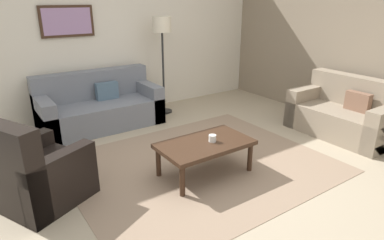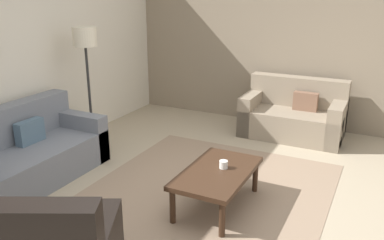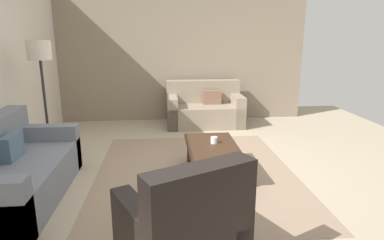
{
  "view_description": "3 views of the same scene",
  "coord_description": "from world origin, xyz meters",
  "views": [
    {
      "loc": [
        -2.22,
        -3.05,
        2.0
      ],
      "look_at": [
        -0.11,
        0.03,
        0.62
      ],
      "focal_mm": 30.95,
      "sensor_mm": 36.0,
      "label": 1
    },
    {
      "loc": [
        -3.57,
        -1.65,
        2.2
      ],
      "look_at": [
        0.17,
        0.21,
        0.82
      ],
      "focal_mm": 37.56,
      "sensor_mm": 36.0,
      "label": 2
    },
    {
      "loc": [
        -4.05,
        0.41,
        1.77
      ],
      "look_at": [
        -0.09,
        0.05,
        0.75
      ],
      "focal_mm": 30.89,
      "sensor_mm": 36.0,
      "label": 3
    }
  ],
  "objects": [
    {
      "name": "ground_plane",
      "position": [
        0.0,
        0.0,
        0.0
      ],
      "size": [
        8.0,
        8.0,
        0.0
      ],
      "primitive_type": "plane",
      "color": "tan"
    },
    {
      "name": "couch_main",
      "position": [
        -0.55,
        2.1,
        0.3
      ],
      "size": [
        1.9,
        0.89,
        0.88
      ],
      "color": "slate",
      "rests_on": "ground_plane"
    },
    {
      "name": "area_rug",
      "position": [
        0.0,
        0.0,
        0.0
      ],
      "size": [
        3.13,
        2.59,
        0.01
      ],
      "primitive_type": "cube",
      "color": "gray",
      "rests_on": "ground_plane"
    },
    {
      "name": "coffee_table",
      "position": [
        -0.08,
        -0.21,
        0.36
      ],
      "size": [
        1.1,
        0.64,
        0.41
      ],
      "color": "#382316",
      "rests_on": "ground_plane"
    },
    {
      "name": "stone_feature_panel",
      "position": [
        3.0,
        0.0,
        1.4
      ],
      "size": [
        0.12,
        5.2,
        2.8
      ],
      "primitive_type": "cube",
      "color": "gray",
      "rests_on": "ground_plane"
    },
    {
      "name": "couch_loveseat",
      "position": [
        2.47,
        -0.42,
        0.3
      ],
      "size": [
        0.85,
        1.51,
        0.88
      ],
      "color": "gray",
      "rests_on": "ground_plane"
    },
    {
      "name": "lamp_standing",
      "position": [
        0.67,
        2.07,
        1.41
      ],
      "size": [
        0.32,
        0.32,
        1.71
      ],
      "color": "black",
      "rests_on": "ground_plane"
    },
    {
      "name": "cup",
      "position": [
        0.0,
        -0.24,
        0.45
      ],
      "size": [
        0.09,
        0.09,
        0.08
      ],
      "primitive_type": "cylinder",
      "color": "white",
      "rests_on": "coffee_table"
    },
    {
      "name": "rear_partition",
      "position": [
        0.0,
        2.6,
        1.4
      ],
      "size": [
        6.0,
        0.12,
        2.8
      ],
      "primitive_type": "cube",
      "color": "silver",
      "rests_on": "ground_plane"
    }
  ]
}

